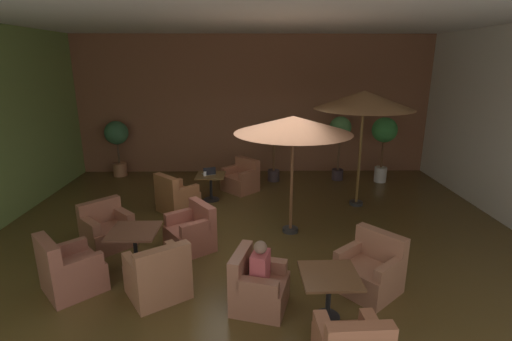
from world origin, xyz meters
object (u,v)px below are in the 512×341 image
(cafe_table_front_right, at_px, (134,237))
(armchair_front_right_north, at_px, (70,271))
(patio_umbrella_center_beige, at_px, (293,125))
(potted_tree_right_corner, at_px, (340,134))
(cafe_table_mid_center, at_px, (329,283))
(open_laptop, at_px, (209,173))
(armchair_front_left_north, at_px, (241,179))
(cafe_table_front_left, at_px, (211,181))
(armchair_front_right_south, at_px, (192,233))
(potted_tree_mid_right, at_px, (384,136))
(patron_blue_shirt, at_px, (260,264))
(armchair_mid_center_north, at_px, (370,271))
(armchair_front_right_east, at_px, (158,277))
(potted_tree_left_corner, at_px, (274,140))
(armchair_front_right_west, at_px, (107,230))
(potted_tree_mid_left, at_px, (117,139))
(armchair_front_left_east, at_px, (176,198))
(iced_drink_cup, at_px, (205,174))
(patio_umbrella_tall_red, at_px, (364,100))
(armchair_mid_center_east, at_px, (257,287))

(cafe_table_front_right, xyz_separation_m, armchair_front_right_north, (-0.79, -0.72, -0.21))
(patio_umbrella_center_beige, xyz_separation_m, potted_tree_right_corner, (1.76, 3.54, -0.83))
(cafe_table_mid_center, height_order, open_laptop, open_laptop)
(open_laptop, bearing_deg, armchair_front_left_north, 42.14)
(cafe_table_front_left, bearing_deg, armchair_front_right_south, -92.48)
(potted_tree_mid_right, distance_m, patron_blue_shirt, 6.88)
(patio_umbrella_center_beige, relative_size, open_laptop, 6.51)
(cafe_table_front_left, relative_size, patron_blue_shirt, 1.17)
(patio_umbrella_center_beige, bearing_deg, armchair_mid_center_north, -64.54)
(armchair_front_right_east, height_order, armchair_mid_center_north, armchair_front_right_east)
(armchair_front_right_east, distance_m, potted_tree_left_corner, 6.08)
(cafe_table_mid_center, relative_size, potted_tree_mid_right, 0.41)
(armchair_front_right_west, bearing_deg, potted_tree_left_corner, 49.83)
(cafe_table_mid_center, xyz_separation_m, potted_tree_mid_left, (-5.02, 6.77, 0.61))
(patron_blue_shirt, bearing_deg, armchair_mid_center_north, 13.15)
(cafe_table_front_left, distance_m, open_laptop, 0.22)
(armchair_front_left_north, height_order, cafe_table_mid_center, armchair_front_left_north)
(armchair_front_left_east, height_order, cafe_table_mid_center, armchair_front_left_east)
(cafe_table_mid_center, relative_size, armchair_mid_center_north, 0.69)
(cafe_table_front_left, height_order, patio_umbrella_center_beige, patio_umbrella_center_beige)
(armchair_front_right_east, relative_size, iced_drink_cup, 9.92)
(cafe_table_front_right, height_order, potted_tree_left_corner, potted_tree_left_corner)
(patio_umbrella_tall_red, bearing_deg, armchair_front_right_east, -136.98)
(armchair_front_right_east, bearing_deg, patio_umbrella_center_beige, 45.12)
(armchair_front_right_west, relative_size, iced_drink_cup, 9.74)
(cafe_table_front_right, xyz_separation_m, potted_tree_mid_left, (-2.01, 5.35, 0.61))
(armchair_front_left_north, distance_m, armchair_mid_center_east, 5.08)
(armchair_front_right_west, xyz_separation_m, armchair_mid_center_east, (2.80, -1.90, -0.01))
(cafe_table_front_right, height_order, iced_drink_cup, iced_drink_cup)
(potted_tree_mid_right, bearing_deg, cafe_table_front_left, -163.24)
(potted_tree_right_corner, bearing_deg, cafe_table_mid_center, -103.73)
(potted_tree_left_corner, relative_size, potted_tree_right_corner, 0.90)
(armchair_front_right_north, bearing_deg, armchair_front_right_east, -6.89)
(potted_tree_mid_right, bearing_deg, patron_blue_shirt, -122.20)
(cafe_table_front_right, bearing_deg, potted_tree_mid_left, 110.62)
(patio_umbrella_tall_red, xyz_separation_m, potted_tree_mid_left, (-6.57, 2.54, -1.38))
(cafe_table_mid_center, height_order, patio_umbrella_tall_red, patio_umbrella_tall_red)
(armchair_front_right_west, height_order, patio_umbrella_tall_red, patio_umbrella_tall_red)
(iced_drink_cup, distance_m, open_laptop, 0.14)
(potted_tree_mid_right, bearing_deg, armchair_front_right_east, -133.01)
(armchair_mid_center_north, bearing_deg, open_laptop, 125.48)
(armchair_front_right_north, height_order, patron_blue_shirt, patron_blue_shirt)
(potted_tree_mid_right, bearing_deg, patio_umbrella_center_beige, -131.71)
(armchair_front_left_north, height_order, armchair_mid_center_north, armchair_mid_center_north)
(armchair_mid_center_north, distance_m, iced_drink_cup, 4.88)
(armchair_mid_center_east, bearing_deg, armchair_front_right_north, 171.40)
(armchair_front_right_west, relative_size, potted_tree_mid_left, 0.64)
(armchair_front_right_east, distance_m, patio_umbrella_center_beige, 3.63)
(cafe_table_front_left, distance_m, patio_umbrella_center_beige, 3.12)
(armchair_front_right_north, bearing_deg, open_laptop, 66.35)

